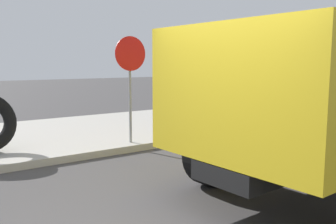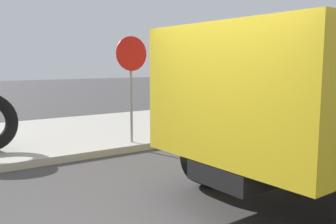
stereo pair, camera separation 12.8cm
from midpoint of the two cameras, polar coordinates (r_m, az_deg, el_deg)
sidewalk_curb at (r=9.78m, az=-23.71°, el=-4.12°), size 36.00×5.00×0.15m
stop_sign at (r=8.32m, az=-5.23°, el=6.56°), size 0.76×0.08×2.38m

